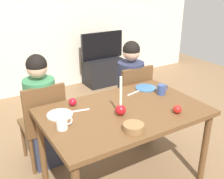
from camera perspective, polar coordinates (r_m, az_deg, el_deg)
The scene contains 19 objects.
ground_plane at distance 2.76m, azimuth 2.27°, elevation -18.36°, with size 7.68×7.68×0.00m, color brown.
back_wall at distance 4.50m, azimuth -16.65°, elevation 15.34°, with size 6.40×0.10×2.60m, color beige.
dining_table at distance 2.37m, azimuth 2.52°, elevation -6.14°, with size 1.40×0.90×0.75m.
chair_left at distance 2.74m, azimuth -14.28°, elevation -6.36°, with size 0.40×0.40×0.90m.
chair_right at distance 3.15m, azimuth 4.18°, elevation -1.67°, with size 0.40×0.40×0.90m.
person_left_child at distance 2.74m, azimuth -14.60°, elevation -5.01°, with size 0.30×0.30×1.17m.
person_right_child at distance 3.15m, azimuth 3.87°, elevation -0.51°, with size 0.30×0.30×1.17m.
tv_stand at distance 4.86m, azimuth -1.99°, elevation 3.90°, with size 0.64×0.40×0.48m, color black.
tv at distance 4.73m, azimuth -2.08°, elevation 9.29°, with size 0.79×0.05×0.46m.
candle_centerpiece at distance 2.22m, azimuth 1.83°, elevation -3.78°, with size 0.09×0.09×0.34m.
plate_left at distance 2.28m, azimuth -11.01°, elevation -5.25°, with size 0.21×0.21×0.01m, color white.
plate_right at distance 2.79m, azimuth 7.15°, elevation 0.35°, with size 0.21×0.21×0.01m, color teal.
mug_left at distance 2.07m, azimuth -10.48°, elevation -7.03°, with size 0.13×0.09×0.09m.
mug_right at distance 2.66m, azimuth 10.46°, elevation 0.01°, with size 0.12×0.08×0.10m.
fork_left at distance 2.33m, azimuth -6.97°, elevation -4.46°, with size 0.18×0.01×0.01m, color silver.
fork_right at distance 2.66m, azimuth 4.61°, elevation -0.72°, with size 0.18×0.01×0.01m, color silver.
bowl_walnuts at distance 2.03m, azimuth 4.57°, elevation -7.99°, with size 0.16×0.16×0.05m, color olive.
apple_near_candle at distance 2.33m, azimuth 13.68°, elevation -4.08°, with size 0.07×0.07×0.07m, color red.
apple_by_left_plate at distance 2.42m, azimuth -8.33°, elevation -2.63°, with size 0.07×0.07×0.07m, color #B11121.
Camera 1 is at (-1.16, -1.72, 1.81)m, focal length 43.16 mm.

